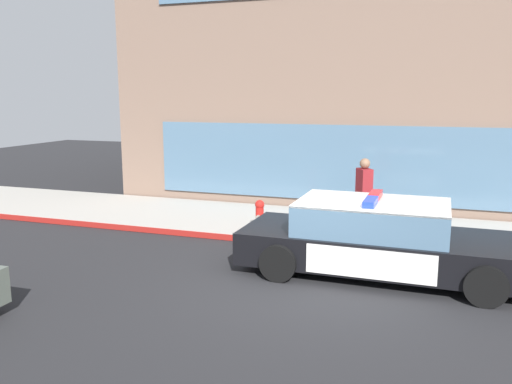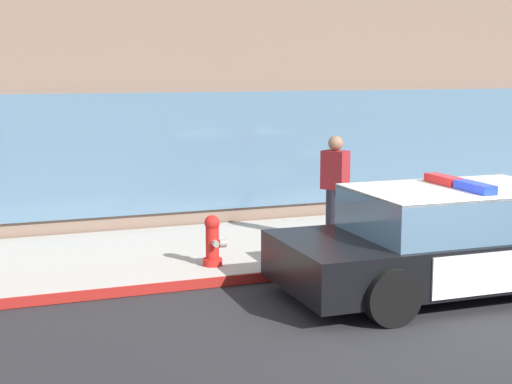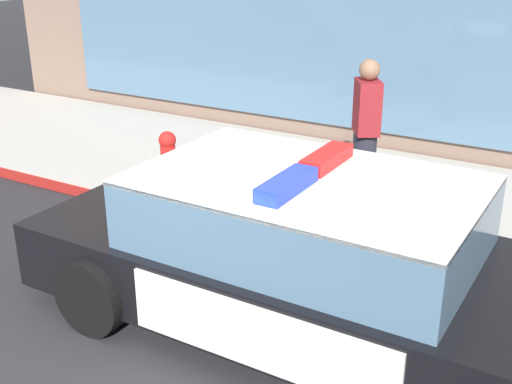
{
  "view_description": "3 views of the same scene",
  "coord_description": "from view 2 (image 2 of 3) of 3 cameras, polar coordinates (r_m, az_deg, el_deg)",
  "views": [
    {
      "loc": [
        1.96,
        -8.44,
        3.3
      ],
      "look_at": [
        -1.49,
        1.69,
        1.31
      ],
      "focal_mm": 36.77,
      "sensor_mm": 36.0,
      "label": 1
    },
    {
      "loc": [
        -4.99,
        -7.18,
        2.93
      ],
      "look_at": [
        -1.49,
        2.13,
        1.31
      ],
      "focal_mm": 53.97,
      "sensor_mm": 36.0,
      "label": 2
    },
    {
      "loc": [
        3.02,
        -3.25,
        3.2
      ],
      "look_at": [
        0.06,
        1.89,
        0.82
      ],
      "focal_mm": 45.88,
      "sensor_mm": 36.0,
      "label": 3
    }
  ],
  "objects": [
    {
      "name": "sidewalk",
      "position": [
        12.66,
        3.19,
        -3.82
      ],
      "size": [
        48.0,
        3.42,
        0.15
      ],
      "primitive_type": "cube",
      "color": "#B2ADA3",
      "rests_on": "ground"
    },
    {
      "name": "storefront_building",
      "position": [
        20.23,
        0.3,
        13.62
      ],
      "size": [
        19.25,
        11.69,
        8.96
      ],
      "color": "#7A6051",
      "rests_on": "ground"
    },
    {
      "name": "pedestrian_on_sidewalk",
      "position": [
        12.37,
        5.86,
        0.27
      ],
      "size": [
        0.43,
        0.48,
        1.71
      ],
      "rotation": [
        0.0,
        0.0,
        0.57
      ],
      "color": "#23232D",
      "rests_on": "sidewalk"
    },
    {
      "name": "fire_hydrant",
      "position": [
        10.9,
        -3.23,
        -3.66
      ],
      "size": [
        0.34,
        0.39,
        0.73
      ],
      "color": "red",
      "rests_on": "sidewalk"
    },
    {
      "name": "police_cruiser",
      "position": [
        10.56,
        15.28,
        -3.4
      ],
      "size": [
        5.21,
        2.22,
        1.49
      ],
      "rotation": [
        0.0,
        0.0,
        -0.01
      ],
      "color": "black",
      "rests_on": "ground"
    },
    {
      "name": "curb_red_paint",
      "position": [
        11.15,
        6.78,
        -5.68
      ],
      "size": [
        28.8,
        0.04,
        0.14
      ],
      "primitive_type": "cube",
      "color": "maroon",
      "rests_on": "ground"
    },
    {
      "name": "ground",
      "position": [
        9.22,
        13.63,
        -9.57
      ],
      "size": [
        48.0,
        48.0,
        0.0
      ],
      "primitive_type": "plane",
      "color": "#262628"
    }
  ]
}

